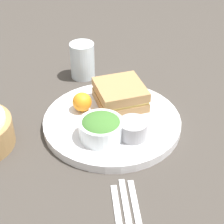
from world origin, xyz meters
name	(u,v)px	position (x,y,z in m)	size (l,w,h in m)	color
ground_plane	(112,125)	(0.00, 0.00, 0.00)	(4.00, 4.00, 0.00)	#3D3833
plate	(112,122)	(0.00, 0.00, 0.01)	(0.33, 0.33, 0.02)	silver
sandwich	(120,95)	(0.07, -0.02, 0.05)	(0.16, 0.15, 0.05)	#A37A4C
salad_bowl	(101,127)	(-0.07, 0.02, 0.05)	(0.10, 0.10, 0.05)	white
dressing_cup	(133,129)	(-0.06, -0.05, 0.04)	(0.07, 0.07, 0.04)	#99999E
orange_wedge	(82,102)	(0.03, 0.08, 0.05)	(0.05, 0.05, 0.05)	orange
drink_glass	(82,60)	(0.23, 0.11, 0.05)	(0.07, 0.07, 0.11)	silver
fork	(138,219)	(-0.28, -0.07, 0.00)	(0.20, 0.01, 0.01)	silver
knife	(128,220)	(-0.28, -0.05, 0.00)	(0.21, 0.01, 0.01)	silver
spoon	(119,221)	(-0.29, -0.04, 0.00)	(0.18, 0.01, 0.01)	silver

